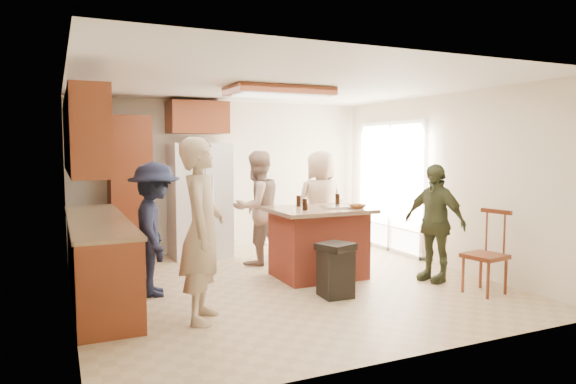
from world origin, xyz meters
name	(u,v)px	position (x,y,z in m)	size (l,w,h in m)	color
room_shell	(460,193)	(4.37, 1.64, 0.87)	(8.00, 5.20, 5.00)	tan
person_front_left	(202,230)	(-1.32, -0.89, 0.92)	(0.67, 0.49, 1.83)	tan
person_behind_left	(257,208)	(0.08, 1.23, 0.84)	(0.82, 0.51, 1.69)	tan
person_behind_right	(321,205)	(1.11, 1.15, 0.85)	(0.83, 0.54, 1.69)	tan
person_side_right	(434,223)	(1.83, -0.62, 0.76)	(0.89, 0.46, 1.52)	#3B4025
person_counter	(155,229)	(-1.58, 0.21, 0.78)	(1.01, 0.47, 1.57)	black
left_cabinetry	(93,216)	(-2.24, 0.40, 0.96)	(0.64, 3.00, 2.30)	maroon
back_wall_units	(148,171)	(-1.33, 2.20, 1.38)	(1.80, 0.60, 2.45)	maroon
refrigerator	(200,200)	(-0.55, 2.12, 0.90)	(0.90, 0.76, 1.80)	white
kitchen_island	(318,242)	(0.55, 0.17, 0.47)	(1.28, 1.03, 0.93)	#AC402C
island_items	(337,205)	(0.80, 0.11, 0.97)	(0.87, 0.70, 0.15)	silver
trash_bin	(336,270)	(0.30, -0.73, 0.32)	(0.46, 0.46, 0.63)	black
spindle_chair	(486,256)	(2.00, -1.35, 0.45)	(0.48, 0.48, 0.99)	maroon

